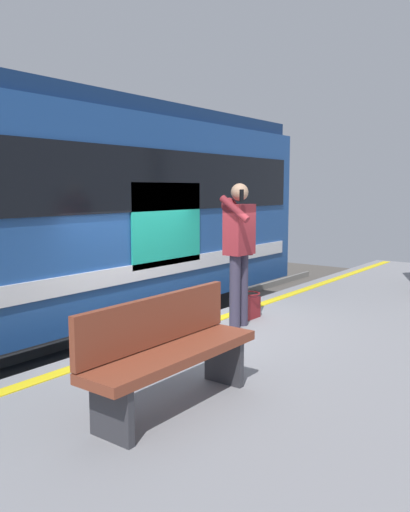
# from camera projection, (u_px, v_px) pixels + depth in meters

# --- Properties ---
(ground_plane) EXTENTS (24.80, 24.80, 0.00)m
(ground_plane) POSITION_uv_depth(u_px,v_px,m) (181.00, 396.00, 7.05)
(ground_plane) COLOR #4C4742
(platform) EXTENTS (15.32, 3.93, 1.03)m
(platform) POSITION_uv_depth(u_px,v_px,m) (316.00, 394.00, 5.80)
(platform) COLOR gray
(platform) RESTS_ON ground
(safety_line) EXTENTS (15.02, 0.16, 0.01)m
(safety_line) POSITION_uv_depth(u_px,v_px,m) (198.00, 326.00, 6.73)
(safety_line) COLOR yellow
(safety_line) RESTS_ON platform
(track_rail_near) EXTENTS (19.92, 0.08, 0.16)m
(track_rail_near) POSITION_uv_depth(u_px,v_px,m) (103.00, 367.00, 7.96)
(track_rail_near) COLOR slate
(track_rail_near) RESTS_ON ground
(track_rail_far) EXTENTS (19.92, 0.08, 0.16)m
(track_rail_far) POSITION_uv_depth(u_px,v_px,m) (46.00, 350.00, 8.82)
(track_rail_far) COLOR slate
(track_rail_far) RESTS_ON ground
(passenger) EXTENTS (0.57, 0.55, 1.83)m
(passenger) POSITION_uv_depth(u_px,v_px,m) (239.00, 243.00, 6.58)
(passenger) COLOR #383347
(passenger) RESTS_ON platform
(handbag) EXTENTS (0.34, 0.31, 0.36)m
(handbag) POSITION_uv_depth(u_px,v_px,m) (249.00, 306.00, 7.13)
(handbag) COLOR maroon
(handbag) RESTS_ON platform
(bench) EXTENTS (1.72, 0.44, 0.90)m
(bench) POSITION_uv_depth(u_px,v_px,m) (169.00, 347.00, 4.19)
(bench) COLOR brown
(bench) RESTS_ON platform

